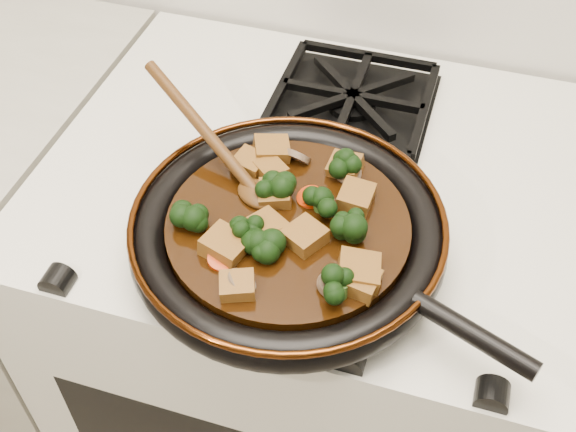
% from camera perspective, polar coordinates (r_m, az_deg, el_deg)
% --- Properties ---
extents(stove, '(0.76, 0.60, 0.90)m').
position_cam_1_polar(stove, '(1.33, 2.32, -10.59)').
color(stove, silver).
rests_on(stove, ground).
extents(burner_grate_front, '(0.23, 0.23, 0.03)m').
position_cam_1_polar(burner_grate_front, '(0.87, 0.77, -1.75)').
color(burner_grate_front, black).
rests_on(burner_grate_front, stove).
extents(burner_grate_back, '(0.23, 0.23, 0.03)m').
position_cam_1_polar(burner_grate_back, '(1.07, 5.10, 9.08)').
color(burner_grate_back, black).
rests_on(burner_grate_back, stove).
extents(skillet, '(0.48, 0.37, 0.05)m').
position_cam_1_polar(skillet, '(0.84, 0.10, -1.27)').
color(skillet, black).
rests_on(skillet, burner_grate_front).
extents(braising_sauce, '(0.28, 0.28, 0.02)m').
position_cam_1_polar(braising_sauce, '(0.84, 0.00, -0.98)').
color(braising_sauce, black).
rests_on(braising_sauce, skillet).
extents(tofu_cube_0, '(0.05, 0.05, 0.02)m').
position_cam_1_polar(tofu_cube_0, '(0.88, -1.36, 3.60)').
color(tofu_cube_0, brown).
rests_on(tofu_cube_0, braising_sauce).
extents(tofu_cube_1, '(0.04, 0.04, 0.02)m').
position_cam_1_polar(tofu_cube_1, '(0.89, -3.04, 4.19)').
color(tofu_cube_1, brown).
rests_on(tofu_cube_1, braising_sauce).
extents(tofu_cube_2, '(0.06, 0.06, 0.02)m').
position_cam_1_polar(tofu_cube_2, '(0.81, 1.35, -1.65)').
color(tofu_cube_2, brown).
rests_on(tofu_cube_2, braising_sauce).
extents(tofu_cube_3, '(0.05, 0.05, 0.03)m').
position_cam_1_polar(tofu_cube_3, '(0.78, 5.59, -4.43)').
color(tofu_cube_3, brown).
rests_on(tofu_cube_3, braising_sauce).
extents(tofu_cube_4, '(0.05, 0.05, 0.02)m').
position_cam_1_polar(tofu_cube_4, '(0.82, -1.73, -0.92)').
color(tofu_cube_4, brown).
rests_on(tofu_cube_4, braising_sauce).
extents(tofu_cube_5, '(0.04, 0.04, 0.02)m').
position_cam_1_polar(tofu_cube_5, '(0.77, 5.86, -5.26)').
color(tofu_cube_5, brown).
rests_on(tofu_cube_5, braising_sauce).
extents(tofu_cube_6, '(0.06, 0.05, 0.03)m').
position_cam_1_polar(tofu_cube_6, '(0.91, -1.30, 5.17)').
color(tofu_cube_6, brown).
rests_on(tofu_cube_6, braising_sauce).
extents(tofu_cube_7, '(0.06, 0.05, 0.03)m').
position_cam_1_polar(tofu_cube_7, '(0.80, -4.98, -2.37)').
color(tofu_cube_7, brown).
rests_on(tofu_cube_7, braising_sauce).
extents(tofu_cube_8, '(0.05, 0.04, 0.02)m').
position_cam_1_polar(tofu_cube_8, '(0.76, -4.02, -5.58)').
color(tofu_cube_8, brown).
rests_on(tofu_cube_8, braising_sauce).
extents(tofu_cube_9, '(0.05, 0.05, 0.03)m').
position_cam_1_polar(tofu_cube_9, '(0.85, -1.03, 1.73)').
color(tofu_cube_9, brown).
rests_on(tofu_cube_9, braising_sauce).
extents(tofu_cube_10, '(0.04, 0.04, 0.03)m').
position_cam_1_polar(tofu_cube_10, '(0.89, 4.52, 3.88)').
color(tofu_cube_10, brown).
rests_on(tofu_cube_10, braising_sauce).
extents(tofu_cube_11, '(0.04, 0.05, 0.03)m').
position_cam_1_polar(tofu_cube_11, '(0.85, 5.38, 1.41)').
color(tofu_cube_11, brown).
rests_on(tofu_cube_11, braising_sauce).
extents(broccoli_floret_0, '(0.08, 0.07, 0.08)m').
position_cam_1_polar(broccoli_floret_0, '(0.81, 4.57, -0.75)').
color(broccoli_floret_0, black).
rests_on(broccoli_floret_0, braising_sauce).
extents(broccoli_floret_1, '(0.08, 0.08, 0.07)m').
position_cam_1_polar(broccoli_floret_1, '(0.88, 4.38, 3.65)').
color(broccoli_floret_1, black).
rests_on(broccoli_floret_1, braising_sauce).
extents(broccoli_floret_2, '(0.09, 0.09, 0.07)m').
position_cam_1_polar(broccoli_floret_2, '(0.80, -3.14, -1.58)').
color(broccoli_floret_2, black).
rests_on(broccoli_floret_2, braising_sauce).
extents(broccoli_floret_3, '(0.08, 0.07, 0.07)m').
position_cam_1_polar(broccoli_floret_3, '(0.84, 2.45, 1.09)').
color(broccoli_floret_3, black).
rests_on(broccoli_floret_3, braising_sauce).
extents(broccoli_floret_4, '(0.09, 0.09, 0.06)m').
position_cam_1_polar(broccoli_floret_4, '(0.85, -0.92, 1.79)').
color(broccoli_floret_4, black).
rests_on(broccoli_floret_4, braising_sauce).
extents(broccoli_floret_5, '(0.08, 0.08, 0.06)m').
position_cam_1_polar(broccoli_floret_5, '(0.79, -1.75, -2.70)').
color(broccoli_floret_5, black).
rests_on(broccoli_floret_5, braising_sauce).
extents(broccoli_floret_6, '(0.07, 0.07, 0.06)m').
position_cam_1_polar(broccoli_floret_6, '(0.83, -7.68, -0.29)').
color(broccoli_floret_6, black).
rests_on(broccoli_floret_6, braising_sauce).
extents(broccoli_floret_7, '(0.07, 0.07, 0.07)m').
position_cam_1_polar(broccoli_floret_7, '(0.76, 4.30, -5.74)').
color(broccoli_floret_7, black).
rests_on(broccoli_floret_7, braising_sauce).
extents(carrot_coin_0, '(0.03, 0.03, 0.02)m').
position_cam_1_polar(carrot_coin_0, '(0.78, 5.83, -4.83)').
color(carrot_coin_0, red).
rests_on(carrot_coin_0, braising_sauce).
extents(carrot_coin_1, '(0.03, 0.03, 0.01)m').
position_cam_1_polar(carrot_coin_1, '(0.86, -1.83, 1.90)').
color(carrot_coin_1, red).
rests_on(carrot_coin_1, braising_sauce).
extents(carrot_coin_2, '(0.03, 0.03, 0.02)m').
position_cam_1_polar(carrot_coin_2, '(0.86, -2.81, 2.01)').
color(carrot_coin_2, red).
rests_on(carrot_coin_2, braising_sauce).
extents(carrot_coin_3, '(0.03, 0.03, 0.01)m').
position_cam_1_polar(carrot_coin_3, '(0.90, -2.92, 4.45)').
color(carrot_coin_3, red).
rests_on(carrot_coin_3, braising_sauce).
extents(carrot_coin_4, '(0.03, 0.03, 0.02)m').
position_cam_1_polar(carrot_coin_4, '(0.79, -5.31, -3.41)').
color(carrot_coin_4, red).
rests_on(carrot_coin_4, braising_sauce).
extents(carrot_coin_5, '(0.03, 0.03, 0.02)m').
position_cam_1_polar(carrot_coin_5, '(0.85, 1.75, 1.48)').
color(carrot_coin_5, red).
rests_on(carrot_coin_5, braising_sauce).
extents(mushroom_slice_0, '(0.04, 0.04, 0.03)m').
position_cam_1_polar(mushroom_slice_0, '(0.88, 4.80, 3.41)').
color(mushroom_slice_0, brown).
rests_on(mushroom_slice_0, braising_sauce).
extents(mushroom_slice_1, '(0.04, 0.04, 0.02)m').
position_cam_1_polar(mushroom_slice_1, '(0.77, 3.51, -5.38)').
color(mushroom_slice_1, brown).
rests_on(mushroom_slice_1, braising_sauce).
extents(mushroom_slice_2, '(0.04, 0.04, 0.02)m').
position_cam_1_polar(mushroom_slice_2, '(0.78, 5.34, -4.32)').
color(mushroom_slice_2, brown).
rests_on(mushroom_slice_2, braising_sauce).
extents(mushroom_slice_3, '(0.04, 0.03, 0.03)m').
position_cam_1_polar(mushroom_slice_3, '(0.90, 0.75, 4.71)').
color(mushroom_slice_3, brown).
rests_on(mushroom_slice_3, braising_sauce).
extents(mushroom_slice_4, '(0.05, 0.05, 0.03)m').
position_cam_1_polar(mushroom_slice_4, '(0.77, -3.77, -5.27)').
color(mushroom_slice_4, brown).
rests_on(mushroom_slice_4, braising_sauce).
extents(wooden_spoon, '(0.13, 0.10, 0.22)m').
position_cam_1_polar(wooden_spoon, '(0.88, -4.90, 4.69)').
color(wooden_spoon, '#4B2B10').
rests_on(wooden_spoon, braising_sauce).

